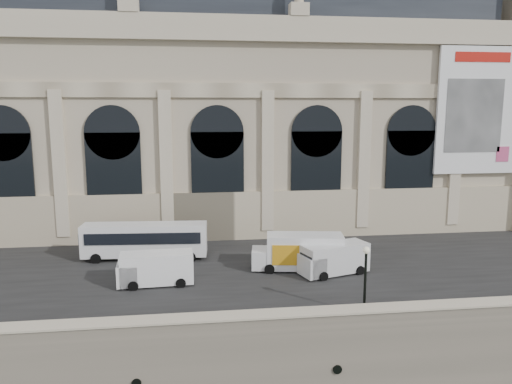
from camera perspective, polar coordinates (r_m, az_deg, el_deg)
quay at (r=64.75m, az=-1.36°, el=-4.98°), size 160.00×70.00×6.00m
street at (r=43.90m, az=1.55°, el=-8.04°), size 160.00×24.00×0.06m
parapet at (r=31.38m, az=5.48°, el=-14.39°), size 160.00×1.40×1.21m
museum at (r=58.16m, az=-6.94°, el=9.94°), size 69.00×18.70×29.10m
bus_left at (r=45.46m, az=-12.59°, el=-5.32°), size 11.06×3.17×3.22m
van_b at (r=40.96m, az=8.60°, el=-7.63°), size 6.00×3.69×2.51m
van_c at (r=39.04m, az=-11.78°, el=-8.60°), size 5.74×2.58×2.51m
box_truck at (r=41.77m, az=4.99°, el=-6.87°), size 7.76×3.58×3.02m
lamp_right at (r=33.51m, az=12.37°, el=-9.91°), size 0.47×0.47×4.59m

